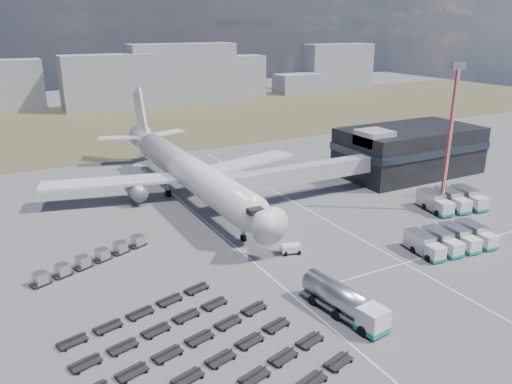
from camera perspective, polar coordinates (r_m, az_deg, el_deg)
name	(u,v)px	position (r m, az deg, el deg)	size (l,w,h in m)	color
ground	(274,265)	(68.43, 2.04, -8.35)	(420.00, 420.00, 0.00)	#565659
grass_strip	(100,126)	(168.24, -17.44, 7.21)	(420.00, 90.00, 0.01)	#4F4D2F
lane_markings	(320,243)	(75.56, 7.31, -5.76)	(47.12, 110.00, 0.01)	silver
terminal	(409,150)	(112.81, 17.06, 4.64)	(30.40, 16.40, 11.00)	black
jet_bridge	(293,175)	(90.52, 4.21, 1.93)	(30.30, 3.80, 7.05)	#939399
airliner	(186,169)	(93.92, -7.98, 2.57)	(51.59, 64.53, 17.62)	silver
skyline	(79,81)	(206.64, -19.60, 11.82)	(303.08, 27.33, 23.96)	gray
fuel_tanker	(344,301)	(57.63, 10.02, -12.20)	(4.34, 11.38, 3.59)	silver
pushback_tug	(291,249)	(71.58, 3.99, -6.51)	(2.86, 1.61, 1.33)	silver
catering_truck	(222,178)	(100.59, -3.88, 1.59)	(5.28, 7.20, 3.06)	silver
service_trucks_near	(451,240)	(77.79, 21.37, -5.08)	(12.49, 7.64, 2.65)	silver
service_trucks_far	(452,200)	(94.27, 21.50, -0.87)	(10.94, 8.98, 2.99)	silver
uld_row	(93,258)	(71.69, -18.15, -7.19)	(16.65, 7.74, 1.57)	black
baggage_dollies	(194,359)	(51.21, -7.10, -18.39)	(26.73, 27.08, 0.71)	black
floodlight_mast	(449,140)	(89.77, 21.22, 5.57)	(2.41, 1.95, 25.24)	red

